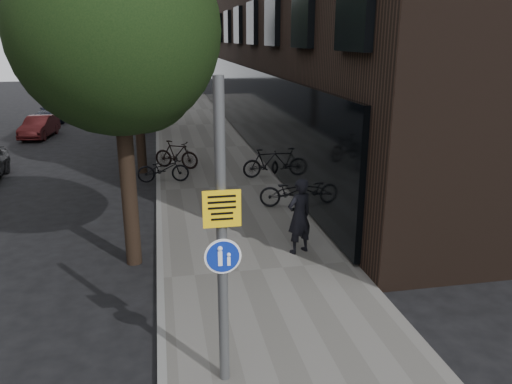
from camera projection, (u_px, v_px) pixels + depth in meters
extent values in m
plane|color=black|center=(287.00, 366.00, 8.16)|extent=(120.00, 120.00, 0.00)
cube|color=#615E5A|center=(223.00, 188.00, 17.57)|extent=(4.50, 60.00, 0.12)
cube|color=slate|center=(159.00, 192.00, 17.16)|extent=(0.15, 60.00, 0.13)
cylinder|color=black|center=(130.00, 199.00, 11.44)|extent=(0.36, 0.36, 3.20)
sphere|color=black|center=(116.00, 30.00, 10.34)|extent=(4.40, 4.40, 4.40)
sphere|color=black|center=(140.00, 76.00, 11.46)|extent=(2.64, 2.64, 2.64)
cylinder|color=black|center=(140.00, 133.00, 19.41)|extent=(0.36, 0.36, 3.20)
sphere|color=black|center=(133.00, 33.00, 18.31)|extent=(5.00, 5.00, 5.00)
sphere|color=black|center=(146.00, 60.00, 19.43)|extent=(3.00, 3.00, 3.00)
cylinder|color=black|center=(145.00, 104.00, 27.85)|extent=(0.36, 0.36, 3.20)
sphere|color=black|center=(140.00, 34.00, 26.75)|extent=(5.00, 5.00, 5.00)
sphere|color=black|center=(149.00, 53.00, 27.87)|extent=(3.00, 3.00, 3.00)
cylinder|color=#595B5E|center=(222.00, 241.00, 7.03)|extent=(0.15, 0.15, 4.57)
cube|color=#E2B20B|center=(221.00, 207.00, 6.88)|extent=(0.53, 0.03, 0.53)
cylinder|color=#0D2493|center=(222.00, 254.00, 7.09)|extent=(0.47, 0.02, 0.47)
cylinder|color=white|center=(222.00, 254.00, 7.09)|extent=(0.53, 0.02, 0.53)
imported|color=black|center=(299.00, 216.00, 11.94)|extent=(0.80, 0.68, 1.87)
imported|color=black|center=(290.00, 192.00, 15.31)|extent=(1.99, 1.09, 0.99)
imported|color=black|center=(266.00, 163.00, 18.63)|extent=(1.84, 0.65, 1.08)
imported|color=black|center=(163.00, 169.00, 18.01)|extent=(1.87, 0.71, 0.97)
imported|color=black|center=(176.00, 154.00, 19.90)|extent=(1.89, 1.32, 1.11)
imported|color=#5A191B|center=(39.00, 127.00, 26.70)|extent=(1.60, 3.58, 1.14)
imported|color=black|center=(56.00, 111.00, 32.15)|extent=(2.17, 4.38, 1.22)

